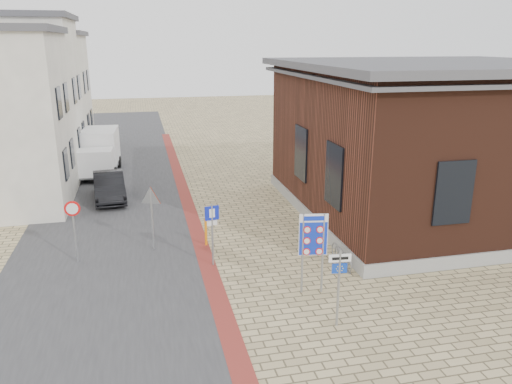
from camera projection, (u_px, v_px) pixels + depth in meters
name	position (u px, v px, depth m)	size (l,w,h in m)	color
ground	(287.00, 303.00, 15.14)	(120.00, 120.00, 0.00)	tan
road_strip	(117.00, 183.00, 27.94)	(7.00, 60.00, 0.02)	#38383A
curb_strip	(188.00, 206.00, 24.03)	(0.60, 40.00, 0.02)	maroon
brick_building	(435.00, 137.00, 22.60)	(13.00, 13.00, 6.80)	gray
townhouse_mid	(12.00, 98.00, 28.24)	(7.40, 6.40, 9.10)	beige
townhouse_far	(33.00, 94.00, 33.95)	(7.40, 6.40, 8.30)	beige
bike_rack	(341.00, 258.00, 17.69)	(0.08, 1.80, 0.60)	slate
sedan	(109.00, 186.00, 24.89)	(1.44, 4.14, 1.36)	black
box_truck	(100.00, 152.00, 29.70)	(2.29, 4.98, 2.56)	slate
border_sign	(313.00, 237.00, 15.27)	(0.89, 0.19, 2.62)	gray
essen_sign	(339.00, 276.00, 13.52)	(0.62, 0.10, 2.29)	gray
parking_sign	(212.00, 225.00, 17.24)	(0.50, 0.14, 2.28)	gray
yield_sign	(151.00, 203.00, 18.50)	(0.83, 0.38, 2.45)	gray
speed_sign	(74.00, 222.00, 17.49)	(0.55, 0.07, 2.32)	gray
bollard	(206.00, 232.00, 19.26)	(0.10, 0.10, 1.10)	orange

